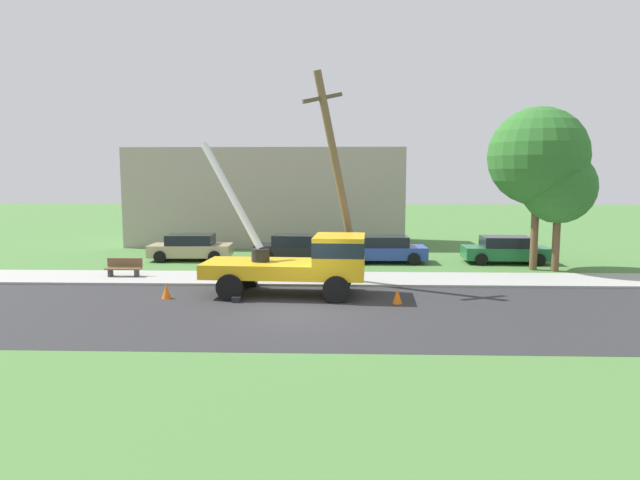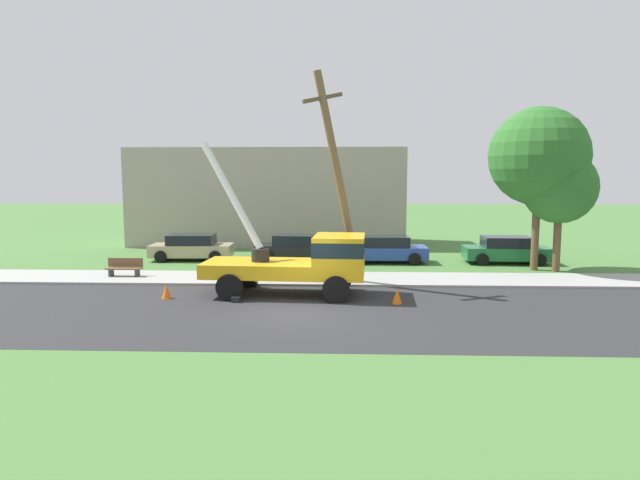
{
  "view_description": "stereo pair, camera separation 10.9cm",
  "coord_description": "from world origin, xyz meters",
  "px_view_note": "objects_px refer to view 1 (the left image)",
  "views": [
    {
      "loc": [
        1.27,
        -18.27,
        4.62
      ],
      "look_at": [
        0.52,
        3.76,
        2.04
      ],
      "focal_mm": 30.92,
      "sensor_mm": 36.0,
      "label": 1
    },
    {
      "loc": [
        1.38,
        -18.27,
        4.62
      ],
      "look_at": [
        0.52,
        3.76,
        2.04
      ],
      "focal_mm": 30.92,
      "sensor_mm": 36.0,
      "label": 2
    }
  ],
  "objects_px": {
    "utility_truck": "(306,259)",
    "roadside_tree_far": "(538,157)",
    "traffic_cone_ahead": "(397,296)",
    "parked_sedan_black": "(296,248)",
    "parked_sedan_green": "(505,250)",
    "park_bench": "(124,268)",
    "traffic_cone_behind": "(166,291)",
    "parked_sedan_blue": "(384,249)",
    "roadside_tree_near": "(559,187)",
    "leaning_utility_pole": "(338,178)",
    "parked_sedan_tan": "(191,247)"
  },
  "relations": [
    {
      "from": "parked_sedan_blue",
      "to": "roadside_tree_far",
      "type": "height_order",
      "value": "roadside_tree_far"
    },
    {
      "from": "utility_truck",
      "to": "roadside_tree_far",
      "type": "bearing_deg",
      "value": 29.59
    },
    {
      "from": "utility_truck",
      "to": "traffic_cone_ahead",
      "type": "bearing_deg",
      "value": -21.66
    },
    {
      "from": "traffic_cone_behind",
      "to": "roadside_tree_near",
      "type": "distance_m",
      "value": 18.62
    },
    {
      "from": "traffic_cone_ahead",
      "to": "parked_sedan_black",
      "type": "bearing_deg",
      "value": 113.79
    },
    {
      "from": "traffic_cone_behind",
      "to": "park_bench",
      "type": "distance_m",
      "value": 5.17
    },
    {
      "from": "parked_sedan_blue",
      "to": "traffic_cone_behind",
      "type": "bearing_deg",
      "value": -134.69
    },
    {
      "from": "parked_sedan_blue",
      "to": "park_bench",
      "type": "relative_size",
      "value": 2.77
    },
    {
      "from": "parked_sedan_black",
      "to": "roadside_tree_near",
      "type": "relative_size",
      "value": 0.78
    },
    {
      "from": "traffic_cone_behind",
      "to": "roadside_tree_near",
      "type": "bearing_deg",
      "value": 21.15
    },
    {
      "from": "traffic_cone_behind",
      "to": "parked_sedan_blue",
      "type": "bearing_deg",
      "value": 45.31
    },
    {
      "from": "parked_sedan_tan",
      "to": "roadside_tree_far",
      "type": "relative_size",
      "value": 0.56
    },
    {
      "from": "leaning_utility_pole",
      "to": "traffic_cone_ahead",
      "type": "height_order",
      "value": "leaning_utility_pole"
    },
    {
      "from": "parked_sedan_blue",
      "to": "parked_sedan_tan",
      "type": "bearing_deg",
      "value": 177.64
    },
    {
      "from": "park_bench",
      "to": "roadside_tree_near",
      "type": "height_order",
      "value": "roadside_tree_near"
    },
    {
      "from": "traffic_cone_ahead",
      "to": "parked_sedan_green",
      "type": "distance_m",
      "value": 11.71
    },
    {
      "from": "parked_sedan_green",
      "to": "park_bench",
      "type": "relative_size",
      "value": 2.78
    },
    {
      "from": "utility_truck",
      "to": "parked_sedan_green",
      "type": "relative_size",
      "value": 1.52
    },
    {
      "from": "utility_truck",
      "to": "parked_sedan_black",
      "type": "relative_size",
      "value": 1.49
    },
    {
      "from": "traffic_cone_behind",
      "to": "parked_sedan_tan",
      "type": "relative_size",
      "value": 0.13
    },
    {
      "from": "utility_truck",
      "to": "parked_sedan_tan",
      "type": "bearing_deg",
      "value": 128.33
    },
    {
      "from": "parked_sedan_tan",
      "to": "roadside_tree_far",
      "type": "distance_m",
      "value": 18.52
    },
    {
      "from": "park_bench",
      "to": "roadside_tree_far",
      "type": "xyz_separation_m",
      "value": [
        19.3,
        2.92,
        5.07
      ]
    },
    {
      "from": "traffic_cone_behind",
      "to": "roadside_tree_far",
      "type": "relative_size",
      "value": 0.07
    },
    {
      "from": "parked_sedan_tan",
      "to": "parked_sedan_black",
      "type": "bearing_deg",
      "value": 0.49
    },
    {
      "from": "parked_sedan_tan",
      "to": "park_bench",
      "type": "xyz_separation_m",
      "value": [
        -1.6,
        -5.42,
        -0.25
      ]
    },
    {
      "from": "traffic_cone_ahead",
      "to": "roadside_tree_near",
      "type": "height_order",
      "value": "roadside_tree_near"
    },
    {
      "from": "roadside_tree_far",
      "to": "park_bench",
      "type": "bearing_deg",
      "value": -171.41
    },
    {
      "from": "traffic_cone_ahead",
      "to": "parked_sedan_black",
      "type": "xyz_separation_m",
      "value": [
        -4.44,
        10.06,
        0.43
      ]
    },
    {
      "from": "parked_sedan_blue",
      "to": "parked_sedan_green",
      "type": "relative_size",
      "value": 1.0
    },
    {
      "from": "parked_sedan_tan",
      "to": "parked_sedan_blue",
      "type": "distance_m",
      "value": 10.56
    },
    {
      "from": "parked_sedan_blue",
      "to": "park_bench",
      "type": "bearing_deg",
      "value": -157.69
    },
    {
      "from": "traffic_cone_ahead",
      "to": "park_bench",
      "type": "bearing_deg",
      "value": 158.79
    },
    {
      "from": "parked_sedan_blue",
      "to": "parked_sedan_green",
      "type": "xyz_separation_m",
      "value": [
        6.41,
        0.0,
        0.0
      ]
    },
    {
      "from": "parked_sedan_green",
      "to": "roadside_tree_near",
      "type": "relative_size",
      "value": 0.76
    },
    {
      "from": "traffic_cone_ahead",
      "to": "roadside_tree_near",
      "type": "bearing_deg",
      "value": 40.39
    },
    {
      "from": "traffic_cone_ahead",
      "to": "parked_sedan_tan",
      "type": "relative_size",
      "value": 0.13
    },
    {
      "from": "parked_sedan_black",
      "to": "parked_sedan_green",
      "type": "height_order",
      "value": "same"
    },
    {
      "from": "traffic_cone_behind",
      "to": "parked_sedan_blue",
      "type": "height_order",
      "value": "parked_sedan_blue"
    },
    {
      "from": "park_bench",
      "to": "parked_sedan_blue",
      "type": "bearing_deg",
      "value": 22.31
    },
    {
      "from": "parked_sedan_blue",
      "to": "roadside_tree_near",
      "type": "distance_m",
      "value": 9.07
    },
    {
      "from": "roadside_tree_near",
      "to": "roadside_tree_far",
      "type": "distance_m",
      "value": 1.77
    },
    {
      "from": "parked_sedan_black",
      "to": "park_bench",
      "type": "relative_size",
      "value": 2.84
    },
    {
      "from": "parked_sedan_tan",
      "to": "parked_sedan_green",
      "type": "distance_m",
      "value": 16.97
    },
    {
      "from": "roadside_tree_near",
      "to": "parked_sedan_blue",
      "type": "bearing_deg",
      "value": 163.04
    },
    {
      "from": "utility_truck",
      "to": "parked_sedan_blue",
      "type": "bearing_deg",
      "value": 65.8
    },
    {
      "from": "roadside_tree_far",
      "to": "parked_sedan_green",
      "type": "bearing_deg",
      "value": 109.78
    },
    {
      "from": "leaning_utility_pole",
      "to": "roadside_tree_near",
      "type": "bearing_deg",
      "value": 20.4
    },
    {
      "from": "leaning_utility_pole",
      "to": "parked_sedan_green",
      "type": "height_order",
      "value": "leaning_utility_pole"
    },
    {
      "from": "traffic_cone_behind",
      "to": "roadside_tree_far",
      "type": "distance_m",
      "value": 18.31
    }
  ]
}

